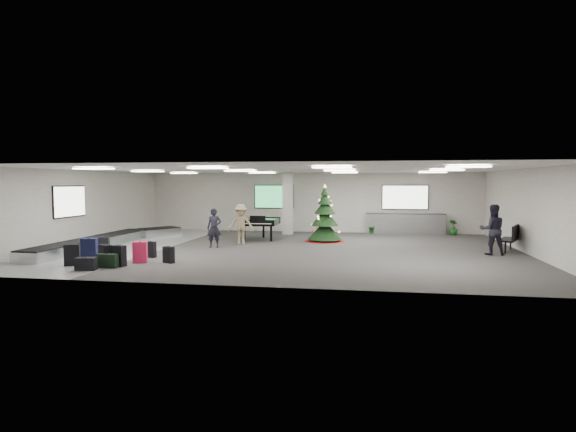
% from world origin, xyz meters
% --- Properties ---
extents(ground, '(18.00, 18.00, 0.00)m').
position_xyz_m(ground, '(0.00, 0.00, 0.00)').
color(ground, '#322F2E').
rests_on(ground, ground).
extents(room_envelope, '(18.02, 14.02, 3.21)m').
position_xyz_m(room_envelope, '(-0.38, 0.67, 2.33)').
color(room_envelope, '#AFAAA0').
rests_on(room_envelope, ground).
extents(baggage_carousel, '(2.28, 9.71, 0.43)m').
position_xyz_m(baggage_carousel, '(-7.84, -0.08, 0.21)').
color(baggage_carousel, silver).
rests_on(baggage_carousel, ground).
extents(service_counter, '(4.05, 0.65, 1.08)m').
position_xyz_m(service_counter, '(5.00, 6.65, 0.55)').
color(service_counter, silver).
rests_on(service_counter, ground).
extents(suitcase_0, '(0.48, 0.36, 0.69)m').
position_xyz_m(suitcase_0, '(-4.74, -4.75, 0.33)').
color(suitcase_0, black).
rests_on(suitcase_0, ground).
extents(suitcase_1, '(0.50, 0.43, 0.70)m').
position_xyz_m(suitcase_1, '(-5.23, -4.76, 0.34)').
color(suitcase_1, black).
rests_on(suitcase_1, ground).
extents(pink_suitcase, '(0.50, 0.36, 0.72)m').
position_xyz_m(pink_suitcase, '(-4.39, -4.01, 0.35)').
color(pink_suitcase, '#FF2157').
rests_on(pink_suitcase, ground).
extents(suitcase_3, '(0.40, 0.24, 0.59)m').
position_xyz_m(suitcase_3, '(-4.56, -2.91, 0.29)').
color(suitcase_3, black).
rests_on(suitcase_3, ground).
extents(navy_suitcase, '(0.56, 0.40, 0.79)m').
position_xyz_m(navy_suitcase, '(-6.29, -3.93, 0.39)').
color(navy_suitcase, black).
rests_on(navy_suitcase, ground).
extents(suitcase_5, '(0.52, 0.42, 0.71)m').
position_xyz_m(suitcase_5, '(-6.27, -4.93, 0.35)').
color(suitcase_5, black).
rests_on(suitcase_5, ground).
extents(green_duffel, '(0.65, 0.33, 0.46)m').
position_xyz_m(green_duffel, '(-4.98, -5.02, 0.22)').
color(green_duffel, black).
rests_on(green_duffel, ground).
extents(suitcase_7, '(0.42, 0.33, 0.56)m').
position_xyz_m(suitcase_7, '(-3.44, -3.89, 0.27)').
color(suitcase_7, black).
rests_on(suitcase_7, ground).
extents(suitcase_8, '(0.52, 0.40, 0.70)m').
position_xyz_m(suitcase_8, '(-6.48, -2.79, 0.34)').
color(suitcase_8, black).
rests_on(suitcase_8, ground).
extents(black_duffel, '(0.65, 0.44, 0.41)m').
position_xyz_m(black_duffel, '(-5.36, -5.60, 0.20)').
color(black_duffel, black).
rests_on(black_duffel, ground).
extents(christmas_tree, '(1.84, 1.84, 2.62)m').
position_xyz_m(christmas_tree, '(1.17, 2.80, 0.90)').
color(christmas_tree, '#6D0909').
rests_on(christmas_tree, ground).
extents(grand_piano, '(1.66, 2.09, 1.17)m').
position_xyz_m(grand_piano, '(-1.88, 3.06, 0.83)').
color(grand_piano, black).
rests_on(grand_piano, ground).
extents(bench, '(1.17, 1.72, 1.04)m').
position_xyz_m(bench, '(8.61, 0.85, 0.58)').
color(bench, black).
rests_on(bench, ground).
extents(traveler_a, '(0.62, 0.44, 1.61)m').
position_xyz_m(traveler_a, '(-3.14, 0.01, 0.81)').
color(traveler_a, black).
rests_on(traveler_a, ground).
extents(traveler_b, '(1.21, 0.82, 1.73)m').
position_xyz_m(traveler_b, '(-2.34, 1.24, 0.87)').
color(traveler_b, '#977F5D').
rests_on(traveler_b, ground).
extents(traveler_bench, '(0.93, 0.73, 1.87)m').
position_xyz_m(traveler_bench, '(7.65, -0.24, 0.94)').
color(traveler_bench, black).
rests_on(traveler_bench, ground).
extents(potted_plant_left, '(0.62, 0.62, 0.88)m').
position_xyz_m(potted_plant_left, '(3.33, 6.47, 0.44)').
color(potted_plant_left, '#194315').
rests_on(potted_plant_left, ground).
extents(potted_plant_right, '(0.62, 0.62, 0.79)m').
position_xyz_m(potted_plant_right, '(7.39, 6.50, 0.39)').
color(potted_plant_right, '#194315').
rests_on(potted_plant_right, ground).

